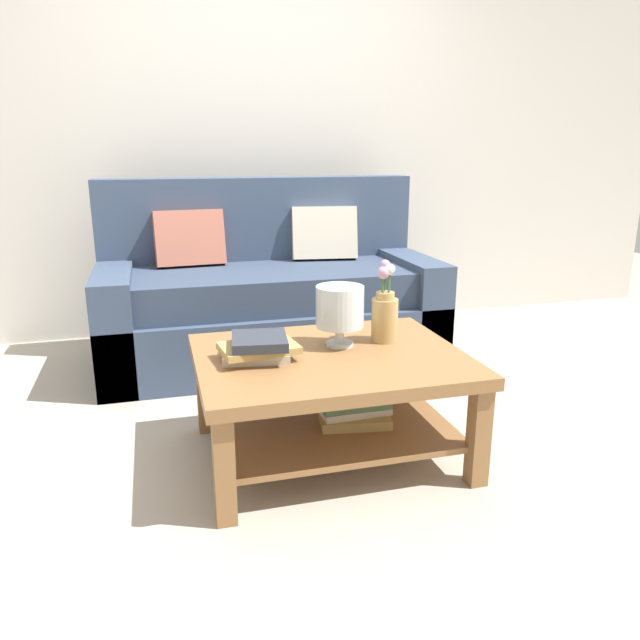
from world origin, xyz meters
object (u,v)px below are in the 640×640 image
object	(u,v)px
book_stack_main	(258,348)
coffee_table	(332,383)
couch	(268,298)
glass_hurricane_vase	(340,308)
flower_pitcher	(385,311)

from	to	relation	value
book_stack_main	coffee_table	bearing A→B (deg)	-2.39
couch	coffee_table	distance (m)	1.31
coffee_table	glass_hurricane_vase	distance (m)	0.31
coffee_table	glass_hurricane_vase	xyz separation A→B (m)	(0.06, 0.10, 0.29)
glass_hurricane_vase	couch	bearing A→B (deg)	93.49
couch	book_stack_main	xyz separation A→B (m)	(-0.28, -1.29, 0.13)
couch	glass_hurricane_vase	bearing A→B (deg)	-86.51
coffee_table	flower_pitcher	distance (m)	0.38
glass_hurricane_vase	flower_pitcher	bearing A→B (deg)	3.51
flower_pitcher	glass_hurricane_vase	bearing A→B (deg)	-176.49
book_stack_main	flower_pitcher	xyz separation A→B (m)	(0.56, 0.10, 0.08)
couch	book_stack_main	distance (m)	1.33
book_stack_main	glass_hurricane_vase	distance (m)	0.38
coffee_table	book_stack_main	world-z (taller)	book_stack_main
book_stack_main	glass_hurricane_vase	world-z (taller)	glass_hurricane_vase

